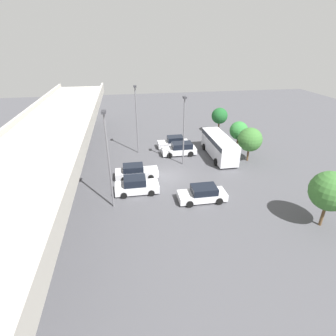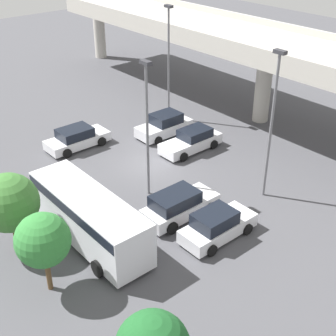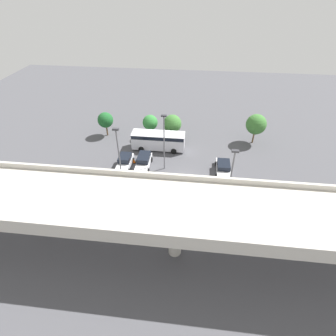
% 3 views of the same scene
% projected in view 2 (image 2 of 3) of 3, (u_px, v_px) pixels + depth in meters
% --- Properties ---
extents(ground_plane, '(100.03, 100.03, 0.00)m').
position_uv_depth(ground_plane, '(150.00, 165.00, 31.63)').
color(ground_plane, '#4C4C51').
extents(highway_overpass, '(47.93, 7.44, 7.02)m').
position_uv_depth(highway_overpass, '(267.00, 49.00, 35.16)').
color(highway_overpass, '#BCB7AD').
rests_on(highway_overpass, ground_plane).
extents(parked_car_0, '(2.12, 4.59, 1.50)m').
position_uv_depth(parked_car_0, '(77.00, 138.00, 33.54)').
color(parked_car_0, silver).
rests_on(parked_car_0, ground_plane).
extents(parked_car_1, '(2.09, 4.35, 1.70)m').
position_uv_depth(parked_car_1, '(165.00, 125.00, 35.30)').
color(parked_car_1, silver).
rests_on(parked_car_1, ground_plane).
extents(parked_car_2, '(1.97, 4.71, 1.55)m').
position_uv_depth(parked_car_2, '(192.00, 141.00, 33.16)').
color(parked_car_2, silver).
rests_on(parked_car_2, ground_plane).
extents(parked_car_3, '(2.03, 4.54, 1.66)m').
position_uv_depth(parked_car_3, '(179.00, 205.00, 26.00)').
color(parked_car_3, silver).
rests_on(parked_car_3, ground_plane).
extents(parked_car_4, '(1.99, 4.34, 1.64)m').
position_uv_depth(parked_car_4, '(217.00, 225.00, 24.44)').
color(parked_car_4, silver).
rests_on(parked_car_4, ground_plane).
extents(shuttle_bus, '(8.12, 2.65, 2.74)m').
position_uv_depth(shuttle_bus, '(89.00, 215.00, 23.78)').
color(shuttle_bus, silver).
rests_on(shuttle_bus, ground_plane).
extents(lamp_post_near_aisle, '(0.70, 0.35, 8.86)m').
position_uv_depth(lamp_post_near_aisle, '(272.00, 117.00, 25.84)').
color(lamp_post_near_aisle, slate).
rests_on(lamp_post_near_aisle, ground_plane).
extents(lamp_post_mid_lot, '(0.70, 0.35, 8.25)m').
position_uv_depth(lamp_post_mid_lot, '(147.00, 121.00, 26.12)').
color(lamp_post_mid_lot, slate).
rests_on(lamp_post_mid_lot, ground_plane).
extents(lamp_post_by_overpass, '(0.70, 0.35, 8.96)m').
position_uv_depth(lamp_post_by_overpass, '(169.00, 56.00, 35.82)').
color(lamp_post_by_overpass, slate).
rests_on(lamp_post_by_overpass, ground_plane).
extents(tree_front_centre, '(2.95, 2.95, 4.29)m').
position_uv_depth(tree_front_centre, '(9.00, 203.00, 22.60)').
color(tree_front_centre, brown).
rests_on(tree_front_centre, ground_plane).
extents(tree_front_right, '(2.46, 2.46, 4.03)m').
position_uv_depth(tree_front_right, '(43.00, 240.00, 20.14)').
color(tree_front_right, brown).
rests_on(tree_front_right, ground_plane).
extents(traffic_cone, '(0.44, 0.44, 0.70)m').
position_uv_depth(traffic_cone, '(189.00, 229.00, 24.84)').
color(traffic_cone, black).
rests_on(traffic_cone, ground_plane).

